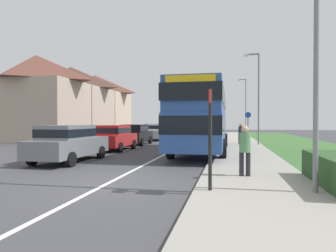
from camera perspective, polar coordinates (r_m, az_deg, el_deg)
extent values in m
plane|color=#424247|center=(9.04, -11.31, -10.64)|extent=(120.00, 120.00, 0.00)
cube|color=silver|center=(16.62, -0.44, -5.35)|extent=(0.14, 60.00, 0.01)
cube|color=#9E998E|center=(14.28, 14.62, -6.17)|extent=(3.20, 68.00, 0.12)
cube|color=#284C93|center=(17.10, 6.52, -0.74)|extent=(2.50, 10.70, 1.65)
cube|color=#284C93|center=(17.13, 6.53, 4.62)|extent=(2.45, 10.48, 1.55)
cube|color=black|center=(17.10, 6.52, 0.37)|extent=(2.52, 10.75, 0.76)
cube|color=black|center=(17.14, 6.53, 4.88)|extent=(2.52, 10.75, 0.72)
cube|color=gold|center=(11.94, 4.24, 8.66)|extent=(2.00, 0.08, 0.44)
cylinder|color=black|center=(20.57, 3.87, -2.77)|extent=(0.30, 1.00, 1.00)
cylinder|color=black|center=(20.39, 10.85, -2.81)|extent=(0.30, 1.00, 1.00)
cylinder|color=black|center=(14.42, 0.49, -4.31)|extent=(0.30, 1.00, 1.00)
cylinder|color=black|center=(14.15, 10.50, -4.43)|extent=(0.30, 1.00, 1.00)
cube|color=slate|center=(14.09, -18.26, -3.79)|extent=(1.76, 4.56, 0.74)
cube|color=slate|center=(13.86, -18.75, -1.09)|extent=(1.55, 2.51, 0.60)
cube|color=black|center=(13.86, -18.75, -1.22)|extent=(1.59, 2.53, 0.34)
cylinder|color=black|center=(15.78, -18.42, -4.64)|extent=(0.20, 0.60, 0.60)
cylinder|color=black|center=(14.99, -12.67, -4.90)|extent=(0.20, 0.60, 0.60)
cylinder|color=black|center=(13.42, -24.51, -5.64)|extent=(0.20, 0.60, 0.60)
cylinder|color=black|center=(12.48, -18.05, -6.08)|extent=(0.20, 0.60, 0.60)
cube|color=#B21E1E|center=(19.03, -10.22, -2.62)|extent=(1.74, 4.03, 0.70)
cube|color=#B21E1E|center=(18.81, -10.45, -0.73)|extent=(1.53, 2.22, 0.57)
cube|color=black|center=(18.81, -10.45, -0.82)|extent=(1.57, 2.24, 0.32)
cylinder|color=black|center=(20.52, -11.13, -3.35)|extent=(0.20, 0.60, 0.60)
cylinder|color=black|center=(19.93, -6.59, -3.47)|extent=(0.20, 0.60, 0.60)
cylinder|color=black|center=(18.25, -14.17, -3.88)|extent=(0.20, 0.60, 0.60)
cylinder|color=black|center=(17.58, -9.15, -4.05)|extent=(0.20, 0.60, 0.60)
cube|color=black|center=(23.45, -6.27, -1.96)|extent=(1.81, 3.98, 0.70)
cube|color=black|center=(23.24, -6.42, -0.42)|extent=(1.60, 2.19, 0.57)
cube|color=black|center=(23.24, -6.42, -0.49)|extent=(1.63, 2.21, 0.32)
cylinder|color=black|center=(24.92, -7.34, -2.60)|extent=(0.20, 0.60, 0.60)
cylinder|color=black|center=(24.40, -3.39, -2.67)|extent=(0.20, 0.60, 0.60)
cylinder|color=black|center=(22.61, -9.38, -2.96)|extent=(0.20, 0.60, 0.60)
cylinder|color=black|center=(22.03, -5.05, -3.05)|extent=(0.20, 0.60, 0.60)
cube|color=#B7B7BC|center=(28.78, -2.29, -1.42)|extent=(1.74, 4.52, 0.71)
cube|color=#B7B7BC|center=(28.54, -2.40, -0.14)|extent=(1.53, 2.49, 0.58)
cube|color=black|center=(28.54, -2.40, -0.20)|extent=(1.57, 2.51, 0.33)
cylinder|color=black|center=(30.36, -3.21, -1.98)|extent=(0.20, 0.60, 0.60)
cylinder|color=black|center=(29.97, -0.06, -2.01)|extent=(0.20, 0.60, 0.60)
cylinder|color=black|center=(27.67, -4.70, -2.26)|extent=(0.20, 0.60, 0.60)
cylinder|color=black|center=(27.23, -1.25, -2.30)|extent=(0.20, 0.60, 0.60)
cylinder|color=#23232D|center=(9.58, 13.85, -7.41)|extent=(0.14, 0.14, 0.85)
cylinder|color=#23232D|center=(9.59, 15.05, -7.41)|extent=(0.14, 0.14, 0.85)
cylinder|color=#518C56|center=(9.51, 14.47, -3.08)|extent=(0.34, 0.34, 0.60)
sphere|color=tan|center=(9.49, 14.48, -0.61)|extent=(0.22, 0.22, 0.22)
cylinder|color=#23232D|center=(22.77, 13.46, -2.63)|extent=(0.14, 0.14, 0.85)
cylinder|color=#23232D|center=(22.78, 13.96, -2.63)|extent=(0.14, 0.14, 0.85)
cylinder|color=#333338|center=(22.74, 13.72, -0.81)|extent=(0.34, 0.34, 0.60)
sphere|color=tan|center=(22.74, 13.72, 0.23)|extent=(0.22, 0.22, 0.22)
cylinder|color=black|center=(7.36, 8.05, -3.03)|extent=(0.09, 0.09, 2.60)
cube|color=red|center=(7.37, 8.07, 5.53)|extent=(0.04, 0.44, 0.32)
cube|color=black|center=(7.37, 8.07, -1.08)|extent=(0.06, 0.52, 0.68)
cylinder|color=slate|center=(23.19, 15.02, -1.03)|extent=(0.08, 0.08, 2.10)
cylinder|color=blue|center=(23.18, 15.03, 2.06)|extent=(0.44, 0.03, 0.44)
cylinder|color=slate|center=(8.21, 26.49, 17.46)|extent=(0.12, 0.12, 8.31)
cylinder|color=slate|center=(22.89, 16.92, 4.80)|extent=(0.12, 0.12, 6.78)
cube|color=slate|center=(23.33, 15.83, 13.03)|extent=(0.90, 0.10, 0.10)
cube|color=silver|center=(23.29, 14.70, 12.88)|extent=(0.36, 0.20, 0.14)
cylinder|color=slate|center=(40.98, 14.61, 3.51)|extent=(0.12, 0.12, 7.44)
cube|color=slate|center=(41.30, 14.00, 8.60)|extent=(0.90, 0.10, 0.10)
cube|color=silver|center=(41.27, 13.37, 8.51)|extent=(0.36, 0.20, 0.14)
cube|color=tan|center=(29.15, -23.87, 2.52)|extent=(7.83, 5.83, 5.36)
pyramid|color=brown|center=(29.52, -23.91, 10.03)|extent=(7.83, 5.83, 2.36)
cube|color=tan|center=(34.16, -18.06, 2.29)|extent=(7.83, 5.83, 5.36)
pyramid|color=#4C3328|center=(34.48, -18.09, 8.72)|extent=(7.83, 5.83, 2.36)
cube|color=#C1A88E|center=(39.44, -13.77, 2.11)|extent=(7.83, 5.83, 5.36)
pyramid|color=brown|center=(39.71, -13.79, 7.69)|extent=(7.83, 5.83, 2.36)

